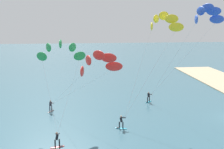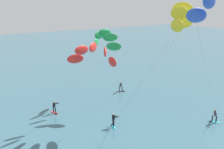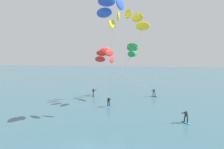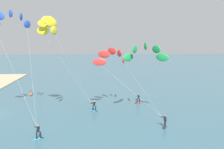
% 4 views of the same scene
% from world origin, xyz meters
% --- Properties ---
extents(kitesurfer_nearshore, '(6.69, 8.68, 14.06)m').
position_xyz_m(kitesurfer_nearshore, '(1.76, 10.45, 12.32)').
color(kitesurfer_nearshore, '#23ADD1').
rests_on(kitesurfer_nearshore, ground).
extents(kitesurfer_far_out, '(9.22, 6.36, 10.62)m').
position_xyz_m(kitesurfer_far_out, '(1.48, 23.29, 8.99)').
color(kitesurfer_far_out, red).
rests_on(kitesurfer_far_out, ground).
extents(kitesurfer_downwind, '(11.82, 9.82, 9.71)m').
position_xyz_m(kitesurfer_downwind, '(-2.29, 19.08, 8.10)').
color(kitesurfer_downwind, '#333338').
rests_on(kitesurfer_downwind, ground).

